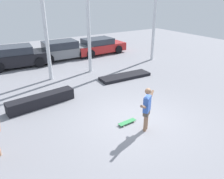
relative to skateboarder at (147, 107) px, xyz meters
The scene contains 9 objects.
ground_plane 1.09m from the skateboarder, 85.67° to the left, with size 36.00×36.00×0.00m, color gray.
skateboarder is the anchor object (origin of this frame).
skateboard 1.13m from the skateboarder, 114.62° to the left, with size 0.76×0.29×0.08m.
grind_box 4.70m from the skateboarder, 123.90° to the left, with size 2.90×0.55×0.49m, color black.
manual_pad 5.41m from the skateboarder, 62.25° to the left, with size 3.04×0.90×0.17m, color black.
canopy_support_right 8.45m from the skateboarder, 60.52° to the left, with size 5.31×0.20×6.83m.
parked_car_black 10.61m from the skateboarder, 102.55° to the left, with size 4.12×2.22×1.38m.
parked_car_grey 10.56m from the skateboarder, 85.23° to the left, with size 4.32×1.94×1.35m.
parked_car_red 11.19m from the skateboarder, 69.16° to the left, with size 4.23×1.99×1.25m.
Camera 1 is at (-4.60, -5.53, 4.48)m, focal length 35.00 mm.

